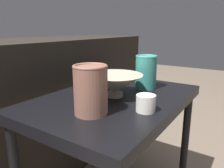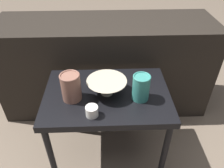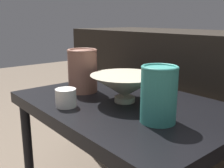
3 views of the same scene
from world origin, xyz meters
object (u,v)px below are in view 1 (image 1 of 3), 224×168
bowl (114,84)px  cup (146,103)px  vase_textured_left (91,89)px  vase_colorful_right (146,71)px

bowl → cup: 0.20m
vase_textured_left → vase_colorful_right: size_ratio=1.06×
bowl → vase_textured_left: 0.20m
vase_textured_left → vase_colorful_right: (0.38, -0.01, -0.00)m
vase_textured_left → vase_colorful_right: 0.38m
bowl → cup: (-0.08, -0.18, -0.02)m
bowl → vase_textured_left: vase_textured_left is taller
vase_colorful_right → cup: 0.30m
vase_textured_left → vase_colorful_right: bearing=-2.1°
vase_colorful_right → cup: bearing=-154.8°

